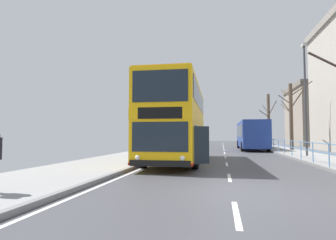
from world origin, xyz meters
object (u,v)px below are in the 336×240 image
(background_bus_far_lane, at_px, (251,134))
(bare_tree_far_01, at_px, (269,119))
(background_building_01, at_px, (332,115))
(double_decker_bus_main, at_px, (178,122))
(bare_tree_far_02, at_px, (291,114))
(street_lamp_far_side, at_px, (305,90))

(background_bus_far_lane, height_order, bare_tree_far_01, bare_tree_far_01)
(background_building_01, bearing_deg, double_decker_bus_main, -122.32)
(bare_tree_far_01, distance_m, bare_tree_far_02, 9.60)
(bare_tree_far_02, distance_m, background_building_01, 20.03)
(background_bus_far_lane, bearing_deg, bare_tree_far_01, 67.70)
(background_bus_far_lane, height_order, street_lamp_far_side, street_lamp_far_side)
(street_lamp_far_side, height_order, background_building_01, background_building_01)
(background_bus_far_lane, bearing_deg, street_lamp_far_side, -76.30)
(background_building_01, bearing_deg, bare_tree_far_02, -119.95)
(bare_tree_far_01, distance_m, background_building_01, 13.16)
(bare_tree_far_01, relative_size, background_building_01, 0.58)
(double_decker_bus_main, bearing_deg, bare_tree_far_02, 54.75)
(double_decker_bus_main, height_order, bare_tree_far_01, bare_tree_far_01)
(background_building_01, bearing_deg, background_bus_far_lane, -132.00)
(bare_tree_far_01, bearing_deg, double_decker_bus_main, -110.97)
(double_decker_bus_main, distance_m, bare_tree_far_01, 24.44)
(street_lamp_far_side, relative_size, background_building_01, 0.66)
(street_lamp_far_side, distance_m, bare_tree_far_01, 18.06)
(bare_tree_far_01, bearing_deg, background_bus_far_lane, -112.30)
(bare_tree_far_02, bearing_deg, bare_tree_far_01, 93.58)
(double_decker_bus_main, xyz_separation_m, bare_tree_far_01, (8.73, 22.79, 1.39))
(background_bus_far_lane, distance_m, bare_tree_far_01, 8.22)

